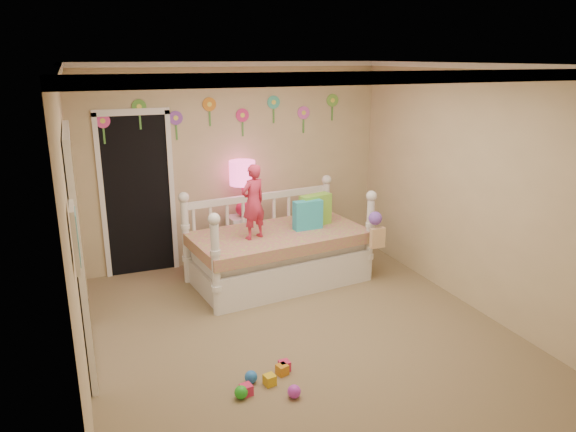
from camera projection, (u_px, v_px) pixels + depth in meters
name	position (u px, v px, depth m)	size (l,w,h in m)	color
floor	(301.00, 333.00, 5.41)	(4.00, 4.50, 0.01)	#7F684C
ceiling	(303.00, 64.00, 4.67)	(4.00, 4.50, 0.01)	white
back_wall	(234.00, 165.00, 7.04)	(4.00, 0.01, 2.60)	tan
left_wall	(73.00, 233.00, 4.33)	(0.01, 4.50, 2.60)	tan
right_wall	(475.00, 190.00, 5.75)	(0.01, 4.50, 2.60)	tan
crown_molding	(303.00, 68.00, 4.68)	(4.00, 4.50, 0.06)	white
daybed	(278.00, 237.00, 6.52)	(2.11, 1.13, 1.14)	white
pillow_turquoise	(308.00, 215.00, 6.55)	(0.36, 0.12, 0.36)	#249EB8
pillow_lime	(315.00, 210.00, 6.71)	(0.41, 0.15, 0.39)	#87D641
child	(253.00, 202.00, 6.15)	(0.32, 0.21, 0.87)	#D22F4F
nightstand	(244.00, 240.00, 7.16)	(0.39, 0.30, 0.65)	white
table_lamp	(242.00, 180.00, 6.92)	(0.33, 0.33, 0.73)	#D91C4B
closet_doorway	(138.00, 194.00, 6.66)	(0.90, 0.04, 2.07)	black
flower_decals	(226.00, 116.00, 6.82)	(3.40, 0.02, 0.50)	#B2668C
mirror_closet	(80.00, 250.00, 4.68)	(0.07, 1.30, 2.10)	white
wall_picture	(75.00, 237.00, 3.47)	(0.05, 0.34, 0.42)	white
hanging_bag	(376.00, 231.00, 6.33)	(0.20, 0.16, 0.36)	beige
toy_scatter	(278.00, 387.00, 4.43)	(0.80, 1.30, 0.11)	#996666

